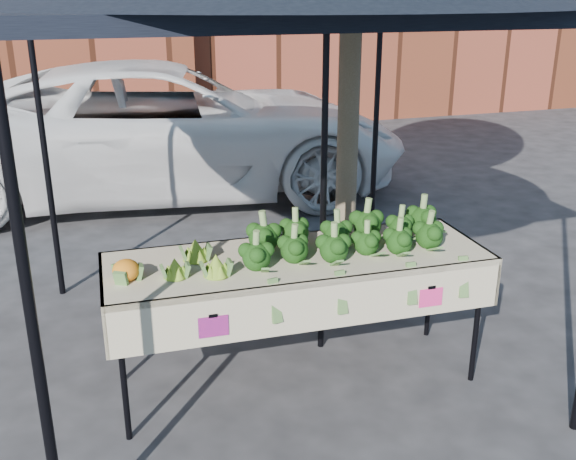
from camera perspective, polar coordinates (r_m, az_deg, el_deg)
The scene contains 7 objects.
ground at distance 4.40m, azimuth -1.00°, elevation -13.96°, with size 90.00×90.00×0.00m, color #242426.
table at distance 4.32m, azimuth 0.83°, elevation -7.75°, with size 2.43×0.88×0.90m.
canopy at distance 4.37m, azimuth -1.56°, elevation 5.57°, with size 3.16×3.16×2.74m, color black, non-canonical shape.
broccoli_heap at distance 4.22m, azimuth 4.94°, elevation -0.12°, with size 1.44×0.54×0.23m, color black.
romanesco_cluster at distance 3.93m, azimuth -8.29°, elevation -2.21°, with size 0.41×0.45×0.18m, color #86B32F.
cauliflower_pair at distance 3.86m, azimuth -13.82°, elevation -3.15°, with size 0.18×0.18×0.16m, color orange.
street_tree at distance 4.97m, azimuth 5.53°, elevation 18.57°, with size 2.38×2.38×4.68m, color #1E4C14, non-canonical shape.
Camera 1 is at (-1.06, -3.50, 2.46)m, focal length 41.20 mm.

